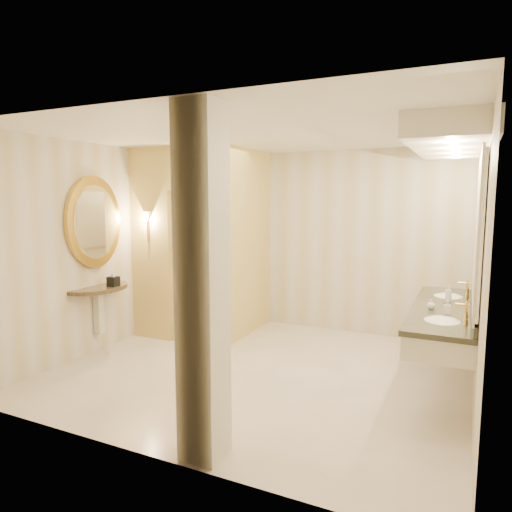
{
  "coord_description": "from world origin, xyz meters",
  "views": [
    {
      "loc": [
        2.14,
        -4.66,
        2.01
      ],
      "look_at": [
        -0.15,
        0.2,
        1.32
      ],
      "focal_mm": 32.0,
      "sensor_mm": 36.0,
      "label": 1
    }
  ],
  "objects": [
    {
      "name": "wall_left",
      "position": [
        -2.25,
        0.0,
        1.35
      ],
      "size": [
        0.02,
        4.0,
        2.7
      ],
      "primitive_type": "cube",
      "color": "beige",
      "rests_on": "floor"
    },
    {
      "name": "pillar",
      "position": [
        0.35,
        -1.8,
        1.35
      ],
      "size": [
        0.31,
        0.31,
        2.7
      ],
      "primitive_type": "cube",
      "color": "beige",
      "rests_on": "floor"
    },
    {
      "name": "wall_front",
      "position": [
        0.0,
        -2.0,
        1.35
      ],
      "size": [
        4.5,
        0.02,
        2.7
      ],
      "primitive_type": "cube",
      "color": "beige",
      "rests_on": "floor"
    },
    {
      "name": "wall_back",
      "position": [
        0.0,
        2.0,
        1.35
      ],
      "size": [
        4.5,
        0.02,
        2.7
      ],
      "primitive_type": "cube",
      "color": "beige",
      "rests_on": "floor"
    },
    {
      "name": "soap_bottle_c",
      "position": [
        1.97,
        0.61,
        0.97
      ],
      "size": [
        0.08,
        0.08,
        0.19
      ],
      "primitive_type": "imported",
      "rotation": [
        0.0,
        0.0,
        -0.12
      ],
      "color": "#C6B28C",
      "rests_on": "vanity"
    },
    {
      "name": "floor",
      "position": [
        0.0,
        0.0,
        0.0
      ],
      "size": [
        4.5,
        4.5,
        0.0
      ],
      "primitive_type": "plane",
      "color": "beige",
      "rests_on": "ground"
    },
    {
      "name": "console_shelf",
      "position": [
        -2.21,
        -0.29,
        1.34
      ],
      "size": [
        0.9,
        0.9,
        1.9
      ],
      "color": "black",
      "rests_on": "floor"
    },
    {
      "name": "toilet",
      "position": [
        -1.29,
        1.23,
        0.35
      ],
      "size": [
        0.44,
        0.72,
        0.7
      ],
      "primitive_type": "imported",
      "rotation": [
        0.0,
        0.0,
        3.22
      ],
      "color": "white",
      "rests_on": "floor"
    },
    {
      "name": "soap_bottle_b",
      "position": [
        1.82,
        0.23,
        0.93
      ],
      "size": [
        0.1,
        0.1,
        0.1
      ],
      "primitive_type": "imported",
      "rotation": [
        0.0,
        0.0,
        -0.22
      ],
      "color": "silver",
      "rests_on": "vanity"
    },
    {
      "name": "toilet_closet",
      "position": [
        -1.11,
        0.97,
        1.39
      ],
      "size": [
        1.5,
        1.55,
        2.7
      ],
      "color": "#DFCD74",
      "rests_on": "floor"
    },
    {
      "name": "vanity",
      "position": [
        1.98,
        0.4,
        1.63
      ],
      "size": [
        0.75,
        2.37,
        2.09
      ],
      "color": "beige",
      "rests_on": "floor"
    },
    {
      "name": "ceiling",
      "position": [
        0.0,
        0.0,
        2.7
      ],
      "size": [
        4.5,
        4.5,
        0.0
      ],
      "primitive_type": "plane",
      "rotation": [
        3.14,
        0.0,
        0.0
      ],
      "color": "white",
      "rests_on": "wall_back"
    },
    {
      "name": "wall_right",
      "position": [
        2.25,
        0.0,
        1.35
      ],
      "size": [
        0.02,
        4.0,
        2.7
      ],
      "primitive_type": "cube",
      "color": "beige",
      "rests_on": "floor"
    },
    {
      "name": "tissue_box",
      "position": [
        -1.99,
        -0.21,
        0.94
      ],
      "size": [
        0.13,
        0.13,
        0.12
      ],
      "primitive_type": "cube",
      "rotation": [
        0.0,
        0.0,
        -0.01
      ],
      "color": "black",
      "rests_on": "console_shelf"
    },
    {
      "name": "wall_sconce",
      "position": [
        -1.93,
        0.43,
        1.73
      ],
      "size": [
        0.14,
        0.14,
        0.42
      ],
      "color": "gold",
      "rests_on": "toilet_closet"
    },
    {
      "name": "soap_bottle_a",
      "position": [
        1.98,
        0.09,
        0.94
      ],
      "size": [
        0.06,
        0.07,
        0.14
      ],
      "primitive_type": "imported",
      "rotation": [
        0.0,
        0.0,
        0.07
      ],
      "color": "beige",
      "rests_on": "vanity"
    }
  ]
}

